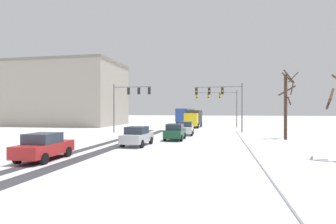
{
  "coord_description": "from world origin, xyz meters",
  "views": [
    {
      "loc": [
        5.78,
        -8.26,
        2.97
      ],
      "look_at": [
        0.0,
        21.1,
        2.8
      ],
      "focal_mm": 28.95,
      "sensor_mm": 36.0,
      "label": 1
    }
  ],
  "objects": [
    {
      "name": "car_dark_green_second",
      "position": [
        1.21,
        18.64,
        0.82
      ],
      "size": [
        1.86,
        4.12,
        1.62
      ],
      "color": "#194C2D",
      "rests_on": "ground"
    },
    {
      "name": "ground_plane",
      "position": [
        0.0,
        0.0,
        0.0
      ],
      "size": [
        300.0,
        300.0,
        0.0
      ],
      "primitive_type": "plane",
      "color": "silver"
    },
    {
      "name": "traffic_signal_near_right",
      "position": [
        5.91,
        28.25,
        4.8
      ],
      "size": [
        6.37,
        0.55,
        6.5
      ],
      "color": "slate",
      "rests_on": "ground"
    },
    {
      "name": "car_red_fourth",
      "position": [
        -4.63,
        6.17,
        0.82
      ],
      "size": [
        1.98,
        4.17,
        1.62
      ],
      "color": "red",
      "rests_on": "ground"
    },
    {
      "name": "bare_tree_sidewalk_mid",
      "position": [
        12.27,
        21.05,
        3.77
      ],
      "size": [
        1.68,
        1.97,
        7.04
      ],
      "color": "#423023",
      "rests_on": "ground"
    },
    {
      "name": "wheel_track_left_lane",
      "position": [
        -2.76,
        15.07,
        0.0
      ],
      "size": [
        1.11,
        33.16,
        0.01
      ],
      "primitive_type": "cube",
      "color": "#38383D",
      "rests_on": "ground"
    },
    {
      "name": "traffic_signal_near_left",
      "position": [
        -6.36,
        26.18,
        4.76
      ],
      "size": [
        5.28,
        0.4,
        6.5
      ],
      "color": "slate",
      "rests_on": "ground"
    },
    {
      "name": "sidewalk_kerb_right",
      "position": [
        9.84,
        13.57,
        0.06
      ],
      "size": [
        4.0,
        33.16,
        0.12
      ],
      "primitive_type": "cube",
      "color": "white",
      "rests_on": "ground"
    },
    {
      "name": "wheel_track_right_lane",
      "position": [
        -4.46,
        15.07,
        0.0
      ],
      "size": [
        0.84,
        33.16,
        0.01
      ],
      "primitive_type": "cube",
      "color": "#38383D",
      "rests_on": "ground"
    },
    {
      "name": "car_white_lead",
      "position": [
        1.56,
        24.2,
        0.82
      ],
      "size": [
        2.0,
        4.18,
        1.62
      ],
      "color": "silver",
      "rests_on": "ground"
    },
    {
      "name": "traffic_signal_far_right",
      "position": [
        5.5,
        39.95,
        4.83
      ],
      "size": [
        7.36,
        0.78,
        6.5
      ],
      "color": "slate",
      "rests_on": "ground"
    },
    {
      "name": "bus_oncoming",
      "position": [
        -2.27,
        53.69,
        1.99
      ],
      "size": [
        3.06,
        11.11,
        3.38
      ],
      "color": "#284793",
      "rests_on": "ground"
    },
    {
      "name": "office_building_far_left_block",
      "position": [
        -25.58,
        41.8,
        6.29
      ],
      "size": [
        22.65,
        14.56,
        12.57
      ],
      "color": "#A89E8E",
      "rests_on": "ground"
    },
    {
      "name": "box_truck_delivery",
      "position": [
        1.06,
        38.92,
        1.63
      ],
      "size": [
        2.54,
        7.49,
        3.02
      ],
      "color": "yellow",
      "rests_on": "ground"
    },
    {
      "name": "car_silver_third",
      "position": [
        -1.17,
        13.6,
        0.82
      ],
      "size": [
        1.92,
        4.15,
        1.62
      ],
      "color": "#B7BABF",
      "rests_on": "ground"
    }
  ]
}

